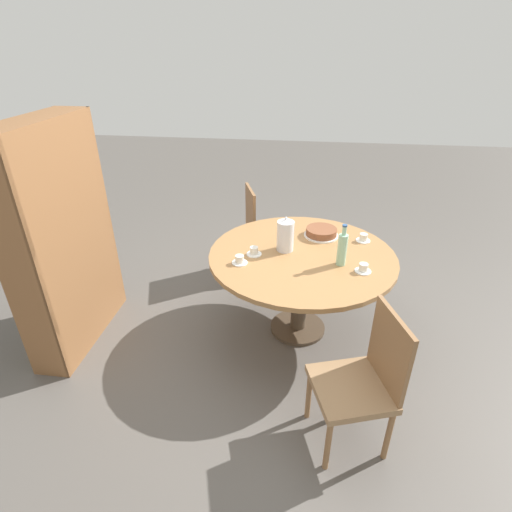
% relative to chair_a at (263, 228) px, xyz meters
% --- Properties ---
extents(ground_plane, '(14.00, 14.00, 0.00)m').
position_rel_chair_a_xyz_m(ground_plane, '(-0.97, -0.41, -0.47)').
color(ground_plane, '#56514C').
extents(dining_table, '(1.43, 1.43, 0.73)m').
position_rel_chair_a_xyz_m(dining_table, '(-0.97, -0.41, 0.15)').
color(dining_table, '#473828').
rests_on(dining_table, ground_plane).
extents(chair_a, '(0.54, 0.54, 0.90)m').
position_rel_chair_a_xyz_m(chair_a, '(0.00, 0.00, 0.00)').
color(chair_a, olive).
rests_on(chair_a, ground_plane).
extents(chair_b, '(0.53, 0.53, 0.90)m').
position_rel_chair_a_xyz_m(chair_b, '(-1.96, -0.80, 0.00)').
color(chair_b, olive).
rests_on(chair_b, ground_plane).
extents(bookshelf, '(1.00, 0.28, 1.73)m').
position_rel_chair_a_xyz_m(bookshelf, '(-1.24, 1.33, 0.38)').
color(bookshelf, brown).
rests_on(bookshelf, ground_plane).
extents(coffee_pot, '(0.13, 0.13, 0.28)m').
position_rel_chair_a_xyz_m(coffee_pot, '(-0.93, -0.27, 0.39)').
color(coffee_pot, silver).
rests_on(coffee_pot, dining_table).
extents(water_bottle, '(0.07, 0.07, 0.31)m').
position_rel_chair_a_xyz_m(water_bottle, '(-1.10, -0.69, 0.39)').
color(water_bottle, '#99C6A3').
rests_on(water_bottle, dining_table).
extents(cake_main, '(0.28, 0.28, 0.07)m').
position_rel_chair_a_xyz_m(cake_main, '(-0.64, -0.56, 0.29)').
color(cake_main, white).
rests_on(cake_main, dining_table).
extents(cup_a, '(0.12, 0.12, 0.06)m').
position_rel_chair_a_xyz_m(cup_a, '(-1.19, -0.84, 0.28)').
color(cup_a, white).
rests_on(cup_a, dining_table).
extents(cup_b, '(0.12, 0.12, 0.06)m').
position_rel_chair_a_xyz_m(cup_b, '(-1.04, -0.05, 0.28)').
color(cup_b, white).
rests_on(cup_b, dining_table).
extents(cup_c, '(0.12, 0.12, 0.06)m').
position_rel_chair_a_xyz_m(cup_c, '(-0.69, -0.89, 0.28)').
color(cup_c, white).
rests_on(cup_c, dining_table).
extents(cup_d, '(0.12, 0.12, 0.06)m').
position_rel_chair_a_xyz_m(cup_d, '(-1.18, 0.04, 0.28)').
color(cup_d, white).
rests_on(cup_d, dining_table).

